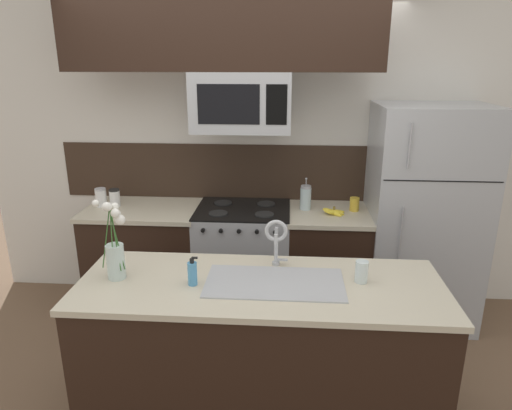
{
  "coord_description": "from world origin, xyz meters",
  "views": [
    {
      "loc": [
        0.36,
        -2.6,
        2.09
      ],
      "look_at": [
        0.15,
        0.27,
        1.16
      ],
      "focal_mm": 32.0,
      "sensor_mm": 36.0,
      "label": 1
    }
  ],
  "objects_px": {
    "microwave": "(242,102)",
    "drinking_glass": "(362,272)",
    "storage_jar_medium": "(115,198)",
    "sink_faucet": "(276,237)",
    "banana_bunch": "(334,212)",
    "french_press": "(306,198)",
    "stove_range": "(243,260)",
    "flower_vase": "(115,252)",
    "storage_jar_tall": "(101,197)",
    "refrigerator": "(423,217)",
    "dish_soap_bottle": "(192,273)",
    "coffee_tin": "(354,204)"
  },
  "relations": [
    {
      "from": "french_press",
      "to": "dish_soap_bottle",
      "type": "height_order",
      "value": "french_press"
    },
    {
      "from": "banana_bunch",
      "to": "stove_range",
      "type": "bearing_deg",
      "value": 175.17
    },
    {
      "from": "french_press",
      "to": "flower_vase",
      "type": "distance_m",
      "value": 1.71
    },
    {
      "from": "refrigerator",
      "to": "drinking_glass",
      "type": "xyz_separation_m",
      "value": [
        -0.67,
        -1.22,
        0.09
      ]
    },
    {
      "from": "stove_range",
      "to": "dish_soap_bottle",
      "type": "relative_size",
      "value": 5.64
    },
    {
      "from": "banana_bunch",
      "to": "sink_faucet",
      "type": "relative_size",
      "value": 0.62
    },
    {
      "from": "storage_jar_tall",
      "to": "sink_faucet",
      "type": "relative_size",
      "value": 0.5
    },
    {
      "from": "banana_bunch",
      "to": "french_press",
      "type": "xyz_separation_m",
      "value": [
        -0.22,
        0.12,
        0.08
      ]
    },
    {
      "from": "refrigerator",
      "to": "banana_bunch",
      "type": "distance_m",
      "value": 0.72
    },
    {
      "from": "storage_jar_medium",
      "to": "banana_bunch",
      "type": "xyz_separation_m",
      "value": [
        1.8,
        -0.09,
        -0.05
      ]
    },
    {
      "from": "microwave",
      "to": "sink_faucet",
      "type": "height_order",
      "value": "microwave"
    },
    {
      "from": "microwave",
      "to": "sink_faucet",
      "type": "distance_m",
      "value": 1.27
    },
    {
      "from": "storage_jar_tall",
      "to": "storage_jar_medium",
      "type": "height_order",
      "value": "storage_jar_tall"
    },
    {
      "from": "storage_jar_medium",
      "to": "sink_faucet",
      "type": "distance_m",
      "value": 1.76
    },
    {
      "from": "storage_jar_medium",
      "to": "flower_vase",
      "type": "distance_m",
      "value": 1.37
    },
    {
      "from": "stove_range",
      "to": "flower_vase",
      "type": "bearing_deg",
      "value": -115.06
    },
    {
      "from": "microwave",
      "to": "flower_vase",
      "type": "xyz_separation_m",
      "value": [
        -0.58,
        -1.23,
        -0.71
      ]
    },
    {
      "from": "sink_faucet",
      "to": "flower_vase",
      "type": "distance_m",
      "value": 0.91
    },
    {
      "from": "refrigerator",
      "to": "dish_soap_bottle",
      "type": "xyz_separation_m",
      "value": [
        -1.59,
        -1.32,
        0.1
      ]
    },
    {
      "from": "stove_range",
      "to": "french_press",
      "type": "relative_size",
      "value": 3.48
    },
    {
      "from": "microwave",
      "to": "drinking_glass",
      "type": "xyz_separation_m",
      "value": [
        0.77,
        -1.18,
        -0.8
      ]
    },
    {
      "from": "dish_soap_bottle",
      "to": "sink_faucet",
      "type": "bearing_deg",
      "value": 28.08
    },
    {
      "from": "banana_bunch",
      "to": "sink_faucet",
      "type": "height_order",
      "value": "sink_faucet"
    },
    {
      "from": "french_press",
      "to": "drinking_glass",
      "type": "xyz_separation_m",
      "value": [
        0.27,
        -1.26,
        -0.04
      ]
    },
    {
      "from": "storage_jar_medium",
      "to": "sink_faucet",
      "type": "height_order",
      "value": "sink_faucet"
    },
    {
      "from": "french_press",
      "to": "sink_faucet",
      "type": "relative_size",
      "value": 0.87
    },
    {
      "from": "french_press",
      "to": "stove_range",
      "type": "bearing_deg",
      "value": -173.24
    },
    {
      "from": "microwave",
      "to": "banana_bunch",
      "type": "bearing_deg",
      "value": -3.19
    },
    {
      "from": "sink_faucet",
      "to": "french_press",
      "type": "bearing_deg",
      "value": 79.48
    },
    {
      "from": "stove_range",
      "to": "storage_jar_tall",
      "type": "distance_m",
      "value": 1.3
    },
    {
      "from": "stove_range",
      "to": "microwave",
      "type": "height_order",
      "value": "microwave"
    },
    {
      "from": "microwave",
      "to": "french_press",
      "type": "distance_m",
      "value": 0.92
    },
    {
      "from": "stove_range",
      "to": "storage_jar_medium",
      "type": "relative_size",
      "value": 6.3
    },
    {
      "from": "storage_jar_medium",
      "to": "drinking_glass",
      "type": "bearing_deg",
      "value": -33.52
    },
    {
      "from": "french_press",
      "to": "flower_vase",
      "type": "height_order",
      "value": "flower_vase"
    },
    {
      "from": "flower_vase",
      "to": "dish_soap_bottle",
      "type": "bearing_deg",
      "value": -6.01
    },
    {
      "from": "stove_range",
      "to": "flower_vase",
      "type": "relative_size",
      "value": 2.02
    },
    {
      "from": "refrigerator",
      "to": "coffee_tin",
      "type": "xyz_separation_m",
      "value": [
        -0.54,
        0.03,
        0.08
      ]
    },
    {
      "from": "french_press",
      "to": "sink_faucet",
      "type": "distance_m",
      "value": 1.14
    },
    {
      "from": "microwave",
      "to": "drinking_glass",
      "type": "relative_size",
      "value": 6.05
    },
    {
      "from": "microwave",
      "to": "banana_bunch",
      "type": "distance_m",
      "value": 1.12
    },
    {
      "from": "sink_faucet",
      "to": "dish_soap_bottle",
      "type": "relative_size",
      "value": 1.85
    },
    {
      "from": "refrigerator",
      "to": "sink_faucet",
      "type": "distance_m",
      "value": 1.59
    },
    {
      "from": "microwave",
      "to": "storage_jar_medium",
      "type": "distance_m",
      "value": 1.34
    },
    {
      "from": "banana_bunch",
      "to": "french_press",
      "type": "distance_m",
      "value": 0.26
    },
    {
      "from": "refrigerator",
      "to": "sink_faucet",
      "type": "relative_size",
      "value": 5.77
    },
    {
      "from": "banana_bunch",
      "to": "flower_vase",
      "type": "height_order",
      "value": "flower_vase"
    },
    {
      "from": "drinking_glass",
      "to": "stove_range",
      "type": "bearing_deg",
      "value": 122.92
    },
    {
      "from": "stove_range",
      "to": "storage_jar_tall",
      "type": "relative_size",
      "value": 6.05
    },
    {
      "from": "microwave",
      "to": "banana_bunch",
      "type": "height_order",
      "value": "microwave"
    }
  ]
}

